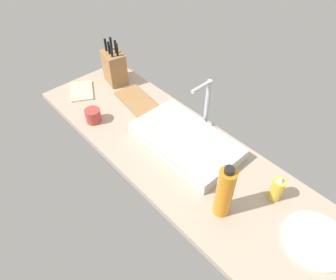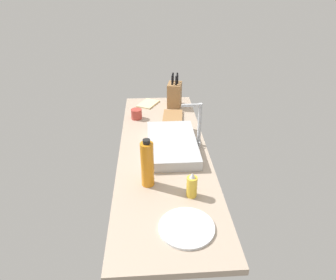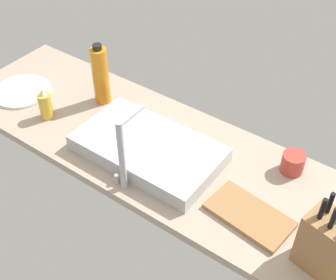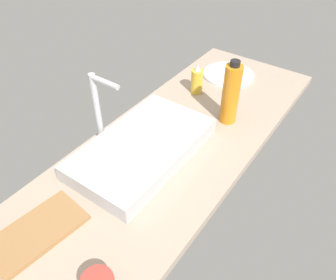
# 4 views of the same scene
# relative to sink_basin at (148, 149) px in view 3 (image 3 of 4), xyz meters

# --- Properties ---
(countertop_slab) EXTENTS (1.85, 0.57, 0.04)m
(countertop_slab) POSITION_rel_sink_basin_xyz_m (0.02, -0.06, -0.05)
(countertop_slab) COLOR tan
(countertop_slab) RESTS_ON ground
(sink_basin) EXTENTS (0.55, 0.31, 0.06)m
(sink_basin) POSITION_rel_sink_basin_xyz_m (0.00, 0.00, 0.00)
(sink_basin) COLOR #B7BABF
(sink_basin) RESTS_ON countertop_slab
(faucet) EXTENTS (0.06, 0.13, 0.30)m
(faucet) POSITION_rel_sink_basin_xyz_m (-0.03, 0.17, 0.14)
(faucet) COLOR #B7BABF
(faucet) RESTS_ON countertop_slab
(knife_block) EXTENTS (0.17, 0.14, 0.28)m
(knife_block) POSITION_rel_sink_basin_xyz_m (-0.71, 0.08, 0.07)
(knife_block) COLOR #9E7042
(knife_block) RESTS_ON countertop_slab
(cutting_board) EXTENTS (0.30, 0.18, 0.02)m
(cutting_board) POSITION_rel_sink_basin_xyz_m (-0.45, 0.04, -0.02)
(cutting_board) COLOR #9E7042
(cutting_board) RESTS_ON countertop_slab
(soap_bottle) EXTENTS (0.06, 0.06, 0.14)m
(soap_bottle) POSITION_rel_sink_basin_xyz_m (0.49, 0.06, 0.03)
(soap_bottle) COLOR gold
(soap_bottle) RESTS_ON countertop_slab
(water_bottle) EXTENTS (0.07, 0.07, 0.28)m
(water_bottle) POSITION_rel_sink_basin_xyz_m (0.37, -0.16, 0.10)
(water_bottle) COLOR orange
(water_bottle) RESTS_ON countertop_slab
(dinner_plate) EXTENTS (0.26, 0.26, 0.01)m
(dinner_plate) POSITION_rel_sink_basin_xyz_m (0.71, 0.01, -0.03)
(dinner_plate) COLOR white
(dinner_plate) RESTS_ON countertop_slab
(coffee_mug) EXTENTS (0.08, 0.08, 0.08)m
(coffee_mug) POSITION_rel_sink_basin_xyz_m (-0.48, -0.24, 0.01)
(coffee_mug) COLOR #B23D33
(coffee_mug) RESTS_ON countertop_slab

